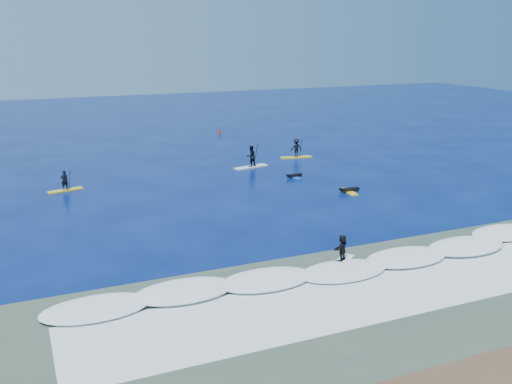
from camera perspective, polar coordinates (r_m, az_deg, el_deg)
name	(u,v)px	position (r m, az deg, el deg)	size (l,w,h in m)	color
ground	(300,209)	(39.18, 4.37, -1.75)	(160.00, 160.00, 0.00)	#031045
shallow_water	(438,291)	(28.36, 17.72, -9.42)	(90.00, 13.00, 0.01)	#35493C
breaking_wave	(387,261)	(31.20, 12.94, -6.74)	(40.00, 6.00, 0.30)	white
whitewater	(424,283)	(29.05, 16.43, -8.71)	(34.00, 5.00, 0.02)	silver
sup_paddler_left	(65,184)	(45.89, -18.58, 0.80)	(2.71, 1.28, 1.85)	gold
sup_paddler_center	(251,158)	(51.18, -0.50, 3.41)	(3.38, 1.53, 2.30)	silver
sup_paddler_right	(296,149)	(55.38, 4.04, 4.28)	(3.14, 1.25, 2.14)	gold
prone_paddler_near	(349,190)	(43.83, 9.26, 0.17)	(1.66, 2.11, 0.44)	yellow
prone_paddler_far	(294,176)	(47.76, 3.81, 1.60)	(1.47, 1.88, 0.39)	blue
wave_surfer	(342,250)	(29.96, 8.61, -5.73)	(2.03, 1.61, 1.49)	white
marker_buoy	(219,132)	(68.37, -3.67, 6.00)	(0.29, 0.29, 0.70)	red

